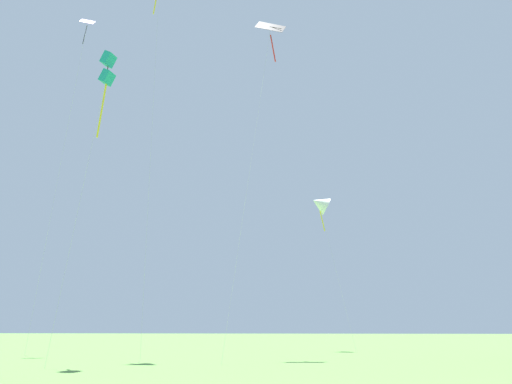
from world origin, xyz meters
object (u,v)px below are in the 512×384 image
at_px(kite_black_large, 270,37).
at_px(kite_teal_box, 107,71).
at_px(kite_purple_streamer, 83,43).
at_px(kite_white_distant, 320,204).

relative_size(kite_black_large, kite_teal_box, 1.46).
height_order(kite_teal_box, kite_purple_streamer, kite_purple_streamer).
bearing_deg(kite_purple_streamer, kite_teal_box, -58.06).
xyz_separation_m(kite_white_distant, kite_purple_streamer, (-20.55, -6.86, 13.82)).
relative_size(kite_black_large, kite_purple_streamer, 0.89).
bearing_deg(kite_black_large, kite_white_distant, 71.15).
xyz_separation_m(kite_black_large, kite_purple_streamer, (-17.19, 2.99, 2.36)).
height_order(kite_black_large, kite_white_distant, kite_black_large).
relative_size(kite_white_distant, kite_purple_streamer, 0.47).
relative_size(kite_black_large, kite_white_distant, 1.89).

